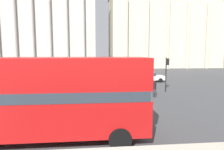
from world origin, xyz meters
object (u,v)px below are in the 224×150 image
object	(u,v)px
plaza_building_right	(168,32)
traffic_light_near	(139,77)
car_silver	(85,75)
pedestrian_yellow	(89,75)
plaza_building_left	(39,20)
double_decker_bus	(38,96)
traffic_light_far	(59,66)
traffic_light_mid	(167,69)
car_white	(149,77)
pedestrian_grey	(123,83)
pedestrian_red	(113,74)
pedestrian_black	(155,87)

from	to	relation	value
plaza_building_right	traffic_light_near	distance (m)	47.77
plaza_building_right	car_silver	xyz separation A→B (m)	(-22.92, -26.72, -9.47)
pedestrian_yellow	plaza_building_left	bearing A→B (deg)	-145.38
pedestrian_yellow	double_decker_bus	bearing A→B (deg)	1.00
traffic_light_near	traffic_light_far	xyz separation A→B (m)	(-8.11, 15.27, -0.18)
traffic_light_mid	traffic_light_far	xyz separation A→B (m)	(-12.59, 8.76, -0.16)
plaza_building_right	car_white	size ratio (longest dim) A/B	8.10
traffic_light_mid	pedestrian_grey	size ratio (longest dim) A/B	2.30
double_decker_bus	plaza_building_right	distance (m)	54.27
pedestrian_red	pedestrian_yellow	world-z (taller)	pedestrian_yellow
plaza_building_left	pedestrian_red	bearing A→B (deg)	-55.94
pedestrian_black	pedestrian_grey	distance (m)	3.99
plaza_building_left	pedestrian_yellow	distance (m)	29.86
traffic_light_far	pedestrian_black	xyz separation A→B (m)	(10.56, -11.12, -1.24)
double_decker_bus	pedestrian_yellow	xyz separation A→B (m)	(2.00, 19.91, -1.26)
traffic_light_mid	pedestrian_red	bearing A→B (deg)	118.03
plaza_building_left	traffic_light_mid	world-z (taller)	plaza_building_left
plaza_building_right	car_silver	bearing A→B (deg)	-130.62
pedestrian_black	pedestrian_yellow	distance (m)	12.89
traffic_light_far	car_silver	bearing A→B (deg)	20.36
double_decker_bus	pedestrian_grey	xyz separation A→B (m)	(5.76, 11.76, -1.31)
plaza_building_right	pedestrian_black	size ratio (longest dim) A/B	19.74
traffic_light_mid	car_silver	size ratio (longest dim) A/B	0.87
traffic_light_mid	plaza_building_right	bearing A→B (deg)	69.18
plaza_building_left	plaza_building_right	size ratio (longest dim) A/B	0.85
traffic_light_mid	traffic_light_far	size ratio (longest dim) A/B	1.08
traffic_light_near	pedestrian_yellow	xyz separation A→B (m)	(-3.82, 15.41, -1.47)
pedestrian_yellow	pedestrian_grey	bearing A→B (deg)	31.50
pedestrian_yellow	traffic_light_mid	bearing A→B (deg)	49.73
plaza_building_right	traffic_light_mid	bearing A→B (deg)	-110.82
traffic_light_far	pedestrian_red	size ratio (longest dim) A/B	2.05
traffic_light_far	plaza_building_left	bearing A→B (deg)	109.36
double_decker_bus	pedestrian_black	distance (m)	12.03
pedestrian_red	traffic_light_far	bearing A→B (deg)	62.14
plaza_building_right	pedestrian_yellow	bearing A→B (deg)	-128.61
car_white	pedestrian_grey	xyz separation A→B (m)	(-4.74, -6.67, 0.21)
plaza_building_left	pedestrian_red	world-z (taller)	plaza_building_left
pedestrian_grey	plaza_building_right	bearing A→B (deg)	-143.04
pedestrian_black	pedestrian_grey	size ratio (longest dim) A/B	1.08
pedestrian_red	pedestrian_yellow	size ratio (longest dim) A/B	1.00
traffic_light_near	traffic_light_mid	world-z (taller)	traffic_light_near
plaza_building_left	pedestrian_red	distance (m)	31.50
pedestrian_red	pedestrian_yellow	xyz separation A→B (m)	(-3.53, -0.06, 0.00)
traffic_light_far	car_white	bearing A→B (deg)	-6.00
car_white	pedestrian_yellow	distance (m)	8.64
traffic_light_mid	pedestrian_grey	bearing A→B (deg)	170.70
car_silver	pedestrian_grey	distance (m)	10.35
car_white	car_silver	bearing A→B (deg)	-129.24
double_decker_bus	traffic_light_mid	size ratio (longest dim) A/B	2.77
traffic_light_near	car_white	size ratio (longest dim) A/B	0.88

